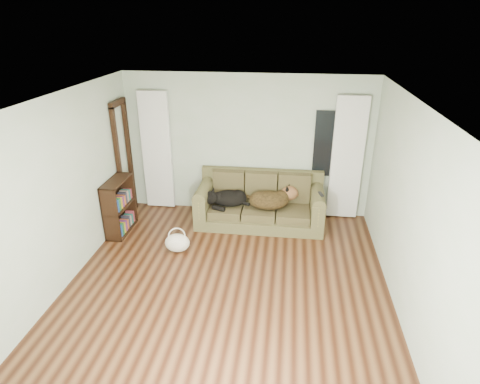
# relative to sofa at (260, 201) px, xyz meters

# --- Properties ---
(floor) EXTENTS (5.00, 5.00, 0.00)m
(floor) POSITION_rel_sofa_xyz_m (-0.30, -1.97, -0.45)
(floor) COLOR black
(floor) RESTS_ON ground
(ceiling) EXTENTS (5.00, 5.00, 0.00)m
(ceiling) POSITION_rel_sofa_xyz_m (-0.30, -1.97, 2.15)
(ceiling) COLOR white
(ceiling) RESTS_ON ground
(wall_back) EXTENTS (4.50, 0.04, 2.60)m
(wall_back) POSITION_rel_sofa_xyz_m (-0.30, 0.53, 0.85)
(wall_back) COLOR #B5BDB0
(wall_back) RESTS_ON ground
(wall_left) EXTENTS (0.04, 5.00, 2.60)m
(wall_left) POSITION_rel_sofa_xyz_m (-2.55, -1.97, 0.85)
(wall_left) COLOR #B5BDB0
(wall_left) RESTS_ON ground
(wall_right) EXTENTS (0.04, 5.00, 2.60)m
(wall_right) POSITION_rel_sofa_xyz_m (1.95, -1.97, 0.85)
(wall_right) COLOR #B5BDB0
(wall_right) RESTS_ON ground
(curtain_left) EXTENTS (0.55, 0.08, 2.25)m
(curtain_left) POSITION_rel_sofa_xyz_m (-2.00, 0.45, 0.70)
(curtain_left) COLOR white
(curtain_left) RESTS_ON ground
(curtain_right) EXTENTS (0.55, 0.08, 2.25)m
(curtain_right) POSITION_rel_sofa_xyz_m (1.50, 0.45, 0.70)
(curtain_right) COLOR white
(curtain_right) RESTS_ON ground
(window_pane) EXTENTS (0.50, 0.03, 1.20)m
(window_pane) POSITION_rel_sofa_xyz_m (1.15, 0.50, 0.95)
(window_pane) COLOR black
(window_pane) RESTS_ON wall_back
(door_casing) EXTENTS (0.07, 0.60, 2.10)m
(door_casing) POSITION_rel_sofa_xyz_m (-2.50, 0.08, 0.60)
(door_casing) COLOR black
(door_casing) RESTS_ON ground
(sofa) EXTENTS (2.26, 0.97, 0.92)m
(sofa) POSITION_rel_sofa_xyz_m (0.00, 0.00, 0.00)
(sofa) COLOR #44402C
(sofa) RESTS_ON floor
(dog_black_lab) EXTENTS (0.68, 0.50, 0.27)m
(dog_black_lab) POSITION_rel_sofa_xyz_m (-0.59, -0.04, 0.03)
(dog_black_lab) COLOR black
(dog_black_lab) RESTS_ON sofa
(dog_shepherd) EXTENTS (0.79, 0.59, 0.33)m
(dog_shepherd) POSITION_rel_sofa_xyz_m (0.21, -0.03, 0.04)
(dog_shepherd) COLOR black
(dog_shepherd) RESTS_ON sofa
(tv_remote) EXTENTS (0.09, 0.17, 0.02)m
(tv_remote) POSITION_rel_sofa_xyz_m (1.05, -0.20, 0.28)
(tv_remote) COLOR black
(tv_remote) RESTS_ON sofa
(tote_bag) EXTENTS (0.43, 0.35, 0.29)m
(tote_bag) POSITION_rel_sofa_xyz_m (-1.24, -1.11, -0.29)
(tote_bag) COLOR beige
(tote_bag) RESTS_ON floor
(bookshelf) EXTENTS (0.37, 0.80, 0.96)m
(bookshelf) POSITION_rel_sofa_xyz_m (-2.39, -0.60, 0.05)
(bookshelf) COLOR black
(bookshelf) RESTS_ON floor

